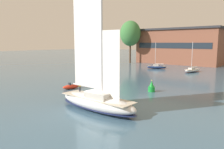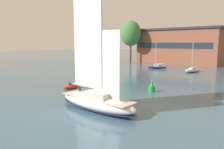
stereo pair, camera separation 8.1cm
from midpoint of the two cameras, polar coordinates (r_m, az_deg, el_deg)
The scene contains 8 objects.
ground_plane at distance 27.14m, azimuth -3.97°, elevation -9.21°, with size 400.00×400.00×0.00m, color #42667F.
waterfront_building at distance 90.61m, azimuth 17.29°, elevation 7.12°, with size 32.50×14.91×13.67m.
tree_shore_center at distance 88.79m, azimuth 4.95°, elevation 10.62°, with size 8.18×8.18×16.84m.
sailboat_main at distance 26.78m, azimuth -3.96°, elevation -6.69°, with size 11.77×3.58×16.05m.
sailboat_moored_near_marina at distance 70.75m, azimuth 11.69°, elevation 1.97°, with size 6.07×4.40×8.28m.
sailboat_moored_outer_mooring at distance 64.83m, azimuth 20.38°, elevation 1.07°, with size 3.34×6.35×8.42m.
motor_tender at distance 39.67m, azimuth -10.50°, elevation -3.11°, with size 1.97×3.42×1.24m.
channel_buoy at distance 37.29m, azimuth 10.39°, elevation -3.22°, with size 1.11×1.11×2.01m.
Camera 2 is at (17.77, -18.83, 8.16)m, focal length 35.00 mm.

